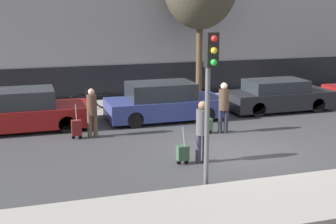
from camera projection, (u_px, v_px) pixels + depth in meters
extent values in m
plane|color=#38383A|center=(235.00, 152.00, 14.22)|extent=(80.00, 80.00, 0.00)
cube|color=gray|center=(306.00, 197.00, 10.72)|extent=(28.00, 2.50, 0.12)
cube|color=gray|center=(167.00, 104.00, 20.72)|extent=(28.00, 3.00, 0.12)
cube|color=black|center=(153.00, 80.00, 22.58)|extent=(27.44, 0.06, 1.60)
cube|color=maroon|center=(23.00, 116.00, 16.58)|extent=(4.66, 1.88, 0.70)
cube|color=#23282D|center=(16.00, 98.00, 16.38)|extent=(2.56, 1.66, 0.62)
cylinder|color=black|center=(67.00, 124.00, 16.26)|extent=(0.60, 0.18, 0.60)
cylinder|color=black|center=(63.00, 114.00, 17.84)|extent=(0.60, 0.18, 0.60)
cube|color=navy|center=(165.00, 107.00, 18.03)|extent=(4.50, 1.88, 0.70)
cube|color=#23282D|center=(161.00, 91.00, 17.83)|extent=(2.48, 1.66, 0.63)
cylinder|color=black|center=(207.00, 115.00, 17.69)|extent=(0.60, 0.18, 0.60)
cylinder|color=black|center=(191.00, 105.00, 19.27)|extent=(0.60, 0.18, 0.60)
cylinder|color=black|center=(135.00, 120.00, 16.87)|extent=(0.60, 0.18, 0.60)
cylinder|color=black|center=(125.00, 110.00, 18.46)|extent=(0.60, 0.18, 0.60)
cube|color=black|center=(279.00, 99.00, 19.60)|extent=(4.41, 1.76, 0.70)
cube|color=#23282D|center=(276.00, 86.00, 19.41)|extent=(2.42, 1.55, 0.48)
cylinder|color=black|center=(318.00, 105.00, 19.31)|extent=(0.60, 0.18, 0.60)
cylinder|color=black|center=(296.00, 98.00, 20.78)|extent=(0.60, 0.18, 0.60)
cylinder|color=black|center=(258.00, 110.00, 18.51)|extent=(0.60, 0.18, 0.60)
cylinder|color=black|center=(241.00, 102.00, 19.98)|extent=(0.60, 0.18, 0.60)
cylinder|color=black|center=(336.00, 95.00, 21.46)|extent=(0.60, 0.18, 0.60)
cylinder|color=#4C4233|center=(90.00, 126.00, 15.69)|extent=(0.15, 0.15, 0.77)
cylinder|color=#4C4233|center=(95.00, 125.00, 15.77)|extent=(0.15, 0.15, 0.77)
cylinder|color=#473323|center=(92.00, 105.00, 15.57)|extent=(0.34, 0.34, 0.67)
sphere|color=tan|center=(91.00, 92.00, 15.47)|extent=(0.22, 0.22, 0.22)
cube|color=maroon|center=(76.00, 128.00, 15.50)|extent=(0.32, 0.24, 0.51)
cylinder|color=black|center=(73.00, 137.00, 15.54)|extent=(0.12, 0.03, 0.12)
cylinder|color=black|center=(80.00, 137.00, 15.61)|extent=(0.12, 0.03, 0.12)
cylinder|color=gray|center=(76.00, 113.00, 15.32)|extent=(0.02, 0.19, 0.53)
cylinder|color=#383347|center=(198.00, 149.00, 13.12)|extent=(0.15, 0.15, 0.82)
cylinder|color=#383347|center=(205.00, 148.00, 13.17)|extent=(0.15, 0.15, 0.82)
cylinder|color=#4C4C4C|center=(202.00, 122.00, 12.97)|extent=(0.34, 0.34, 0.72)
sphere|color=#936B4C|center=(202.00, 105.00, 12.87)|extent=(0.23, 0.23, 0.23)
cube|color=#335138|center=(183.00, 153.00, 13.05)|extent=(0.32, 0.24, 0.42)
cylinder|color=black|center=(179.00, 162.00, 13.07)|extent=(0.12, 0.03, 0.12)
cylinder|color=black|center=(186.00, 161.00, 13.14)|extent=(0.12, 0.03, 0.12)
cylinder|color=gray|center=(184.00, 137.00, 12.87)|extent=(0.02, 0.19, 0.53)
cylinder|color=#23232D|center=(220.00, 122.00, 16.17)|extent=(0.15, 0.15, 0.83)
cylinder|color=#23232D|center=(226.00, 121.00, 16.19)|extent=(0.15, 0.15, 0.83)
cylinder|color=#473323|center=(224.00, 100.00, 16.00)|extent=(0.34, 0.34, 0.72)
sphere|color=beige|center=(224.00, 86.00, 15.90)|extent=(0.23, 0.23, 0.23)
cube|color=#335138|center=(207.00, 124.00, 16.16)|extent=(0.32, 0.24, 0.40)
cylinder|color=black|center=(204.00, 132.00, 16.18)|extent=(0.12, 0.03, 0.12)
cylinder|color=black|center=(210.00, 131.00, 16.25)|extent=(0.12, 0.03, 0.12)
cylinder|color=gray|center=(208.00, 111.00, 15.98)|extent=(0.02, 0.19, 0.53)
cylinder|color=#515154|center=(207.00, 111.00, 11.16)|extent=(0.12, 0.12, 3.76)
cube|color=black|center=(211.00, 50.00, 10.66)|extent=(0.28, 0.24, 0.80)
sphere|color=red|center=(214.00, 39.00, 10.46)|extent=(0.15, 0.15, 0.15)
sphere|color=gold|center=(214.00, 51.00, 10.52)|extent=(0.15, 0.15, 0.15)
sphere|color=green|center=(214.00, 62.00, 10.58)|extent=(0.15, 0.15, 0.15)
torus|color=black|center=(104.00, 100.00, 19.55)|extent=(0.72, 0.06, 0.72)
torus|color=black|center=(78.00, 101.00, 19.24)|extent=(0.72, 0.06, 0.72)
cylinder|color=black|center=(91.00, 96.00, 19.35)|extent=(1.00, 0.05, 0.05)
cylinder|color=black|center=(86.00, 91.00, 19.25)|extent=(0.04, 0.04, 0.40)
cylinder|color=#4C3826|center=(199.00, 59.00, 21.02)|extent=(0.28, 0.28, 3.66)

